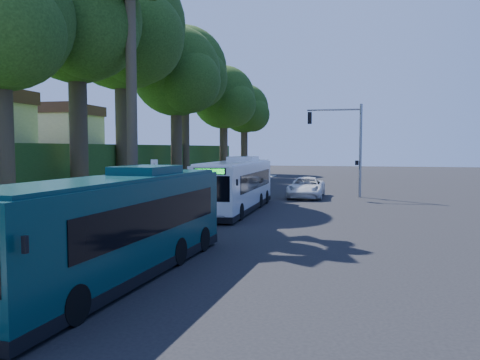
% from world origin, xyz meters
% --- Properties ---
extents(ground, '(140.00, 140.00, 0.00)m').
position_xyz_m(ground, '(0.00, 0.00, 0.00)').
color(ground, black).
rests_on(ground, ground).
extents(sidewalk, '(4.50, 70.00, 0.12)m').
position_xyz_m(sidewalk, '(-7.30, 0.00, 0.06)').
color(sidewalk, gray).
rests_on(sidewalk, ground).
extents(red_curb, '(0.25, 30.00, 0.13)m').
position_xyz_m(red_curb, '(-5.00, -4.00, 0.07)').
color(red_curb, maroon).
rests_on(red_curb, ground).
extents(grass_verge, '(8.00, 70.00, 0.06)m').
position_xyz_m(grass_verge, '(-13.00, 5.00, 0.03)').
color(grass_verge, '#234719').
rests_on(grass_verge, ground).
extents(bus_shelter, '(3.20, 1.51, 2.55)m').
position_xyz_m(bus_shelter, '(-7.26, -2.86, 1.81)').
color(bus_shelter, black).
rests_on(bus_shelter, ground).
extents(stop_sign_pole, '(0.35, 0.06, 3.17)m').
position_xyz_m(stop_sign_pole, '(-5.40, -5.00, 2.08)').
color(stop_sign_pole, gray).
rests_on(stop_sign_pole, ground).
extents(traffic_signal_pole, '(4.10, 0.30, 7.00)m').
position_xyz_m(traffic_signal_pole, '(3.78, 10.00, 4.42)').
color(traffic_signal_pole, gray).
rests_on(traffic_signal_pole, ground).
extents(hillside_backdrop, '(24.00, 60.00, 8.80)m').
position_xyz_m(hillside_backdrop, '(-26.30, 15.10, 2.44)').
color(hillside_backdrop, '#234719').
rests_on(hillside_backdrop, ground).
extents(tree_0, '(8.40, 8.00, 15.70)m').
position_xyz_m(tree_0, '(-12.40, -0.02, 11.20)').
color(tree_0, '#382B1E').
rests_on(tree_0, ground).
extents(tree_1, '(10.50, 10.00, 18.26)m').
position_xyz_m(tree_1, '(-13.37, 7.98, 12.73)').
color(tree_1, '#382B1E').
rests_on(tree_1, ground).
extents(tree_2, '(8.82, 8.40, 15.12)m').
position_xyz_m(tree_2, '(-11.89, 15.98, 10.48)').
color(tree_2, '#382B1E').
rests_on(tree_2, ground).
extents(tree_3, '(10.08, 9.60, 17.28)m').
position_xyz_m(tree_3, '(-13.88, 23.98, 11.98)').
color(tree_3, '#382B1E').
rests_on(tree_3, ground).
extents(tree_4, '(8.40, 8.00, 14.14)m').
position_xyz_m(tree_4, '(-11.40, 31.98, 9.73)').
color(tree_4, '#382B1E').
rests_on(tree_4, ground).
extents(tree_5, '(7.35, 7.00, 12.86)m').
position_xyz_m(tree_5, '(-10.41, 39.99, 8.96)').
color(tree_5, '#382B1E').
rests_on(tree_5, ground).
extents(tree_6, '(7.56, 7.20, 13.74)m').
position_xyz_m(tree_6, '(-12.91, -6.01, 9.71)').
color(tree_6, '#382B1E').
rests_on(tree_6, ground).
extents(white_bus, '(2.45, 10.74, 3.19)m').
position_xyz_m(white_bus, '(-2.60, 0.70, 1.56)').
color(white_bus, silver).
rests_on(white_bus, ground).
extents(teal_bus, '(3.07, 10.77, 3.17)m').
position_xyz_m(teal_bus, '(-2.69, -14.01, 1.55)').
color(teal_bus, '#093134').
rests_on(teal_bus, ground).
extents(pickup, '(2.61, 5.51, 1.52)m').
position_xyz_m(pickup, '(0.87, 8.95, 0.76)').
color(pickup, white).
rests_on(pickup, ground).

